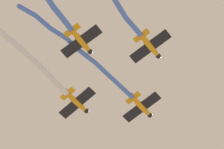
% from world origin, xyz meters
% --- Properties ---
extents(airplane_lead, '(5.64, 6.23, 1.73)m').
position_xyz_m(airplane_lead, '(0.55, -7.73, 60.01)').
color(airplane_lead, orange).
extents(smoke_trail_lead, '(19.22, 12.74, 1.18)m').
position_xyz_m(smoke_trail_lead, '(11.47, 0.22, 60.11)').
color(smoke_trail_lead, '#4C75DB').
extents(airplane_left_wing, '(5.59, 6.33, 1.73)m').
position_xyz_m(airplane_left_wing, '(10.90, -8.27, 59.61)').
color(airplane_left_wing, orange).
extents(airplane_right_wing, '(5.78, 6.11, 1.73)m').
position_xyz_m(airplane_right_wing, '(1.09, 2.62, 60.31)').
color(airplane_right_wing, orange).
extents(airplane_slot, '(5.91, 5.99, 1.73)m').
position_xyz_m(airplane_slot, '(11.45, 2.08, 59.81)').
color(airplane_slot, orange).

